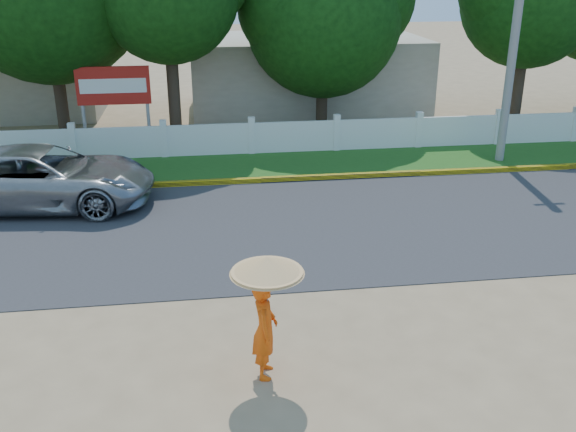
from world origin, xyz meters
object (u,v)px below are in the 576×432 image
at_px(vehicle, 43,177).
at_px(billboard, 114,90).
at_px(utility_pole, 513,47).
at_px(monk_with_parasol, 266,300).

relative_size(vehicle, billboard, 2.01).
xyz_separation_m(utility_pole, monk_with_parasol, (-9.08, -10.90, -2.38)).
distance_m(utility_pole, billboard, 13.33).
distance_m(monk_with_parasol, billboard, 14.47).
distance_m(utility_pole, vehicle, 14.76).
xyz_separation_m(monk_with_parasol, billboard, (-3.80, 13.94, 0.76)).
bearing_deg(monk_with_parasol, billboard, 105.23).
xyz_separation_m(utility_pole, billboard, (-12.87, 3.04, -1.62)).
bearing_deg(utility_pole, vehicle, -170.57).
distance_m(vehicle, billboard, 5.74).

